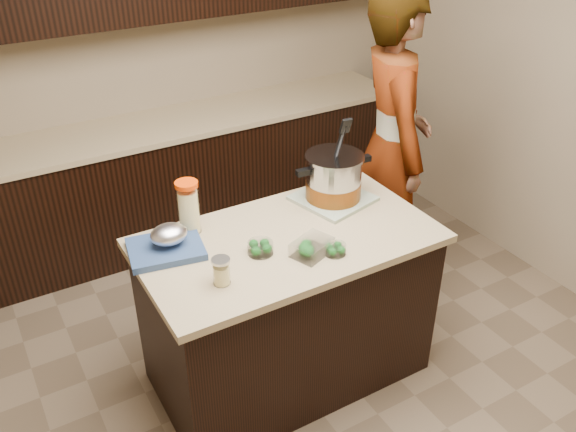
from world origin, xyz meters
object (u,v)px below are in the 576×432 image
object	(u,v)px
stock_pot	(334,180)
lemonade_pitcher	(189,209)
person	(391,148)
island	(288,308)

from	to	relation	value
stock_pot	lemonade_pitcher	size ratio (longest dim) A/B	1.64
lemonade_pitcher	person	bearing A→B (deg)	6.34
lemonade_pitcher	person	world-z (taller)	person
island	lemonade_pitcher	bearing A→B (deg)	143.45
lemonade_pitcher	person	size ratio (longest dim) A/B	0.14
person	stock_pot	bearing A→B (deg)	135.06
lemonade_pitcher	person	distance (m)	1.38
island	stock_pot	xyz separation A→B (m)	(0.39, 0.20, 0.57)
island	lemonade_pitcher	size ratio (longest dim) A/B	5.40
island	person	size ratio (longest dim) A/B	0.75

